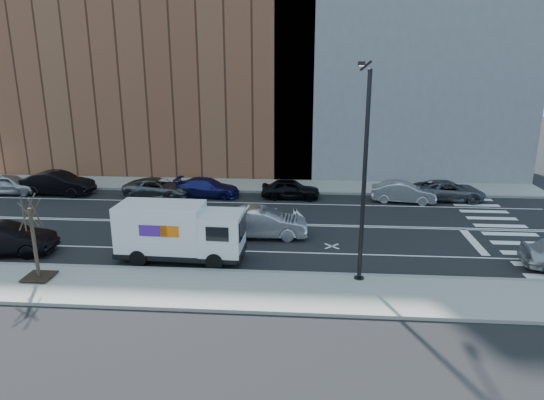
# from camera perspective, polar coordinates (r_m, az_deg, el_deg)

# --- Properties ---
(ground) EXTENTS (120.00, 120.00, 0.00)m
(ground) POSITION_cam_1_polar(r_m,az_deg,el_deg) (28.99, -5.19, -2.73)
(ground) COLOR black
(ground) RESTS_ON ground
(sidewalk_near) EXTENTS (44.00, 3.60, 0.15)m
(sidewalk_near) POSITION_cam_1_polar(r_m,az_deg,el_deg) (20.99, -9.12, -10.28)
(sidewalk_near) COLOR gray
(sidewalk_near) RESTS_ON ground
(sidewalk_far) EXTENTS (44.00, 3.60, 0.15)m
(sidewalk_far) POSITION_cam_1_polar(r_m,az_deg,el_deg) (37.32, -3.01, 1.73)
(sidewalk_far) COLOR gray
(sidewalk_far) RESTS_ON ground
(curb_near) EXTENTS (44.00, 0.25, 0.17)m
(curb_near) POSITION_cam_1_polar(r_m,az_deg,el_deg) (22.57, -8.08, -8.25)
(curb_near) COLOR gray
(curb_near) RESTS_ON ground
(curb_far) EXTENTS (44.00, 0.25, 0.17)m
(curb_far) POSITION_cam_1_polar(r_m,az_deg,el_deg) (35.59, -3.38, 1.03)
(curb_far) COLOR gray
(curb_far) RESTS_ON ground
(crosswalk) EXTENTS (3.00, 14.00, 0.01)m
(crosswalk) POSITION_cam_1_polar(r_m,az_deg,el_deg) (30.78, 25.72, -3.18)
(crosswalk) COLOR white
(crosswalk) RESTS_ON ground
(road_markings) EXTENTS (40.00, 8.60, 0.01)m
(road_markings) POSITION_cam_1_polar(r_m,az_deg,el_deg) (28.99, -5.19, -2.72)
(road_markings) COLOR white
(road_markings) RESTS_ON ground
(bldg_brick) EXTENTS (26.00, 10.00, 22.00)m
(bldg_brick) POSITION_cam_1_polar(r_m,az_deg,el_deg) (44.52, -12.86, 17.89)
(bldg_brick) COLOR brown
(bldg_brick) RESTS_ON ground
(bldg_concrete) EXTENTS (20.00, 10.00, 26.00)m
(bldg_concrete) POSITION_cam_1_polar(r_m,az_deg,el_deg) (43.43, 14.97, 20.46)
(bldg_concrete) COLOR slate
(bldg_concrete) RESTS_ON ground
(streetlight) EXTENTS (0.44, 4.02, 9.34)m
(streetlight) POSITION_cam_1_polar(r_m,az_deg,el_deg) (20.72, 10.73, 3.98)
(streetlight) COLOR black
(streetlight) RESTS_ON ground
(street_tree) EXTENTS (1.20, 1.20, 3.75)m
(street_tree) POSITION_cam_1_polar(r_m,az_deg,el_deg) (23.36, -26.08, -5.33)
(street_tree) COLOR black
(street_tree) RESTS_ON ground
(fedex_van) EXTENTS (6.17, 2.35, 2.79)m
(fedex_van) POSITION_cam_1_polar(r_m,az_deg,el_deg) (23.64, -10.86, -3.64)
(fedex_van) COLOR black
(fedex_van) RESTS_ON ground
(far_parked_a) EXTENTS (4.31, 1.93, 1.44)m
(far_parked_a) POSITION_cam_1_polar(r_m,az_deg,el_deg) (39.82, -28.47, 1.65)
(far_parked_a) COLOR #A8A8AD
(far_parked_a) RESTS_ON ground
(far_parked_b) EXTENTS (5.13, 2.07, 1.66)m
(far_parked_b) POSITION_cam_1_polar(r_m,az_deg,el_deg) (38.10, -23.85, 1.82)
(far_parked_b) COLOR black
(far_parked_b) RESTS_ON ground
(far_parked_c) EXTENTS (4.98, 2.69, 1.33)m
(far_parked_c) POSITION_cam_1_polar(r_m,az_deg,el_deg) (35.16, -13.26, 1.41)
(far_parked_c) COLOR #505458
(far_parked_c) RESTS_ON ground
(far_parked_d) EXTENTS (4.69, 2.20, 1.32)m
(far_parked_d) POSITION_cam_1_polar(r_m,az_deg,el_deg) (34.63, -7.61, 1.47)
(far_parked_d) COLOR navy
(far_parked_d) RESTS_ON ground
(far_parked_e) EXTENTS (4.07, 1.68, 1.38)m
(far_parked_e) POSITION_cam_1_polar(r_m,az_deg,el_deg) (33.84, 2.21, 1.31)
(far_parked_e) COLOR black
(far_parked_e) RESTS_ON ground
(far_parked_f) EXTENTS (4.41, 1.97, 1.40)m
(far_parked_f) POSITION_cam_1_polar(r_m,az_deg,el_deg) (34.13, 15.20, 0.90)
(far_parked_f) COLOR #B2B3B7
(far_parked_f) RESTS_ON ground
(far_parked_g) EXTENTS (4.95, 2.44, 1.35)m
(far_parked_g) POSITION_cam_1_polar(r_m,az_deg,el_deg) (35.57, 20.05, 1.04)
(far_parked_g) COLOR #515259
(far_parked_g) RESTS_ON ground
(driving_sedan) EXTENTS (4.96, 1.88, 1.62)m
(driving_sedan) POSITION_cam_1_polar(r_m,az_deg,el_deg) (26.45, -1.17, -2.69)
(driving_sedan) COLOR #BCBBC0
(driving_sedan) RESTS_ON ground
(near_parked_rear_a) EXTENTS (4.97, 2.29, 1.58)m
(near_parked_rear_a) POSITION_cam_1_polar(r_m,az_deg,el_deg) (27.52, -28.96, -4.07)
(near_parked_rear_a) COLOR black
(near_parked_rear_a) RESTS_ON ground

